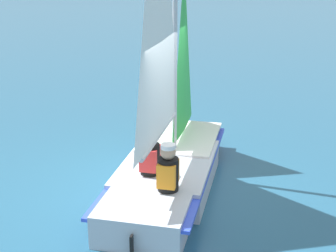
{
  "coord_description": "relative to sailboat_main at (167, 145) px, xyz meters",
  "views": [
    {
      "loc": [
        0.96,
        6.99,
        3.53
      ],
      "look_at": [
        0.0,
        0.0,
        1.07
      ],
      "focal_mm": 50.0,
      "sensor_mm": 36.0,
      "label": 1
    }
  ],
  "objects": [
    {
      "name": "sailor_crew",
      "position": [
        0.13,
        1.0,
        -0.13
      ],
      "size": [
        0.39,
        0.41,
        1.16
      ],
      "rotation": [
        0.0,
        0.0,
        4.35
      ],
      "color": "black",
      "rests_on": "ground_plane"
    },
    {
      "name": "ground_plane",
      "position": [
        -0.01,
        -0.04,
        -0.76
      ],
      "size": [
        260.0,
        260.0,
        0.0
      ],
      "primitive_type": "plane",
      "color": "#235675"
    },
    {
      "name": "sailboat_main",
      "position": [
        0.0,
        0.0,
        0.0
      ],
      "size": [
        2.71,
        4.19,
        5.43
      ],
      "rotation": [
        0.0,
        0.0,
        4.35
      ],
      "color": "#B2BCCC",
      "rests_on": "ground_plane"
    },
    {
      "name": "sailor_helm",
      "position": [
        0.32,
        0.42,
        -0.14
      ],
      "size": [
        0.39,
        0.41,
        1.16
      ],
      "rotation": [
        0.0,
        0.0,
        4.35
      ],
      "color": "black",
      "rests_on": "ground_plane"
    }
  ]
}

